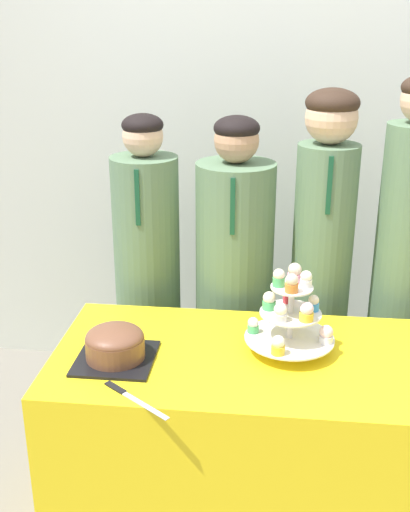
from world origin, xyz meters
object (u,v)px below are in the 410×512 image
student_1 (234,296)px  student_0 (148,290)px  cake_knife (126,394)px  student_3 (402,281)px  cupcake_stand (291,313)px  student_2 (320,277)px  round_cake (115,344)px

student_1 → student_0: bearing=-180.0°
cake_knife → student_3: (0.94, 0.85, 0.05)m
cupcake_stand → student_3: (0.46, 0.53, -0.09)m
student_1 → student_2: (0.35, -0.00, 0.10)m
student_0 → student_1: bearing=0.0°
round_cake → student_0: (-0.02, 0.66, -0.10)m
cupcake_stand → student_0: 0.81m
cake_knife → cupcake_stand: 0.60m
student_2 → cupcake_stand: bearing=-103.8°
cupcake_stand → student_1: (-0.22, 0.53, -0.19)m
student_2 → student_3: bearing=0.0°
student_3 → student_0: bearing=-180.0°
student_1 → student_2: size_ratio=0.93×
round_cake → cupcake_stand: cupcake_stand is taller
student_2 → student_3: (0.33, 0.00, -0.00)m
round_cake → student_0: student_0 is taller
cake_knife → student_1: 0.90m
student_2 → round_cake: bearing=-136.7°
cake_knife → student_0: size_ratio=0.16×
round_cake → student_2: (0.70, 0.66, -0.00)m
student_0 → student_3: (1.05, 0.00, 0.09)m
student_0 → round_cake: bearing=-87.9°
round_cake → student_0: bearing=92.1°
student_1 → cake_knife: bearing=-107.1°
student_2 → student_1: bearing=180.0°
cake_knife → student_2: 1.06m
cake_knife → cupcake_stand: cupcake_stand is taller
student_0 → student_1: student_0 is taller
round_cake → student_3: (1.02, 0.66, -0.00)m
round_cake → cake_knife: 0.22m
student_0 → student_1: (0.37, 0.00, -0.01)m
student_1 → cupcake_stand: bearing=-66.9°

